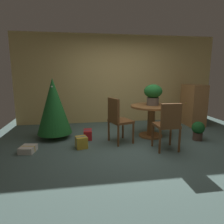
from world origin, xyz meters
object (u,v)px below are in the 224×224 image
Objects in this scene: wooden_chair_left_near at (118,118)px; gift_box_red at (88,134)px; gift_box_cream at (28,149)px; round_dining_table at (151,115)px; gift_box_gold at (81,142)px; holiday_tree at (54,106)px; flower_vase at (153,93)px; wooden_chair_near at (168,124)px; potted_plant at (198,130)px; wooden_cabinet at (193,105)px.

wooden_chair_left_near reaches higher than gift_box_red.
gift_box_cream is (-1.80, -0.26, -0.49)m from wooden_chair_left_near.
round_dining_table is 1.77m from gift_box_gold.
holiday_tree reaches higher than gift_box_gold.
flower_vase reaches higher than wooden_chair_left_near.
gift_box_red is 0.91× the size of gift_box_cream.
gift_box_red is (-1.50, 0.96, -0.44)m from wooden_chair_near.
gift_box_red is at bearing 168.79° from potted_plant.
gift_box_red is (0.75, -0.19, -0.65)m from holiday_tree.
wooden_chair_left_near reaches higher than gift_box_cream.
gift_box_gold is 0.23× the size of wooden_cabinet.
flower_vase is 1.81× the size of gift_box_gold.
gift_box_cream is 0.83× the size of potted_plant.
round_dining_table is 0.93m from wooden_chair_left_near.
holiday_tree reaches higher than wooden_cabinet.
gift_box_cream is (-1.17, -0.62, -0.04)m from gift_box_red.
round_dining_table is at bearing -125.13° from flower_vase.
wooden_chair_near is 2.73m from gift_box_cream.
round_dining_table is 2.01× the size of flower_vase.
round_dining_table is 2.77m from gift_box_cream.
holiday_tree is 3.88m from wooden_cabinet.
wooden_chair_near is 0.97× the size of wooden_chair_left_near.
wooden_cabinet is at bearing 27.50° from flower_vase.
potted_plant is (3.20, -0.68, -0.52)m from holiday_tree.
gift_box_gold is (0.60, -0.75, -0.64)m from holiday_tree.
gift_box_cream is at bearing -176.17° from gift_box_gold.
gift_box_gold is at bearing -166.34° from wooden_chair_left_near.
holiday_tree is 4.28× the size of gift_box_red.
holiday_tree is at bearing 168.04° from potted_plant.
gift_box_gold is 0.83× the size of gift_box_red.
wooden_cabinet reaches higher than gift_box_red.
flower_vase is 2.95m from gift_box_cream.
gift_box_cream is at bearing -161.32° from wooden_cabinet.
holiday_tree is 3.91× the size of gift_box_cream.
gift_box_gold is at bearing -178.44° from potted_plant.
gift_box_red is at bearing 149.81° from wooden_chair_left_near.
gift_box_red is at bearing 28.08° from gift_box_cream.
round_dining_table is 1.03× the size of wooden_chair_near.
wooden_chair_near is at bearing -131.66° from wooden_cabinet.
round_dining_table is at bearing 155.43° from potted_plant.
gift_box_cream is (-2.67, -0.57, -0.45)m from round_dining_table.
gift_box_red is at bearing 178.09° from round_dining_table.
potted_plant is (0.95, 0.48, -0.31)m from wooden_chair_near.
gift_box_gold is (-1.70, -0.57, -0.91)m from flower_vase.
gift_box_gold is 1.02m from gift_box_cream.
gift_box_red is (0.15, 0.56, -0.01)m from gift_box_gold.
wooden_chair_left_near is at bearing 8.17° from gift_box_cream.
wooden_chair_near is at bearing -153.35° from potted_plant.
flower_vase reaches higher than wooden_cabinet.
round_dining_table is at bearing 17.05° from gift_box_gold.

